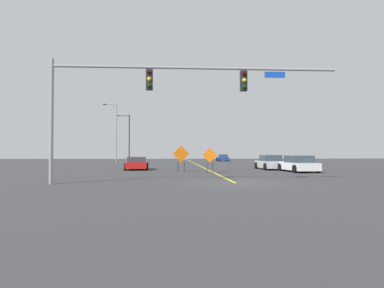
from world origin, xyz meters
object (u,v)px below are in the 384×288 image
at_px(street_lamp_far_right, 128,136).
at_px(street_lamp_near_right, 115,130).
at_px(car_white_approaching, 298,164).
at_px(car_silver_near, 270,163).
at_px(traffic_signal_assembly, 155,88).
at_px(car_blue_mid, 223,158).
at_px(construction_sign_left_lane, 210,157).
at_px(car_red_far, 137,163).
at_px(construction_sign_median_near, 181,155).

relative_size(street_lamp_far_right, street_lamp_near_right, 0.85).
xyz_separation_m(street_lamp_near_right, car_white_approaching, (18.80, -22.80, -4.25)).
bearing_deg(car_white_approaching, car_silver_near, 107.71).
distance_m(traffic_signal_assembly, car_silver_near, 17.45).
relative_size(car_blue_mid, car_silver_near, 0.95).
xyz_separation_m(traffic_signal_assembly, street_lamp_near_right, (-7.52, 32.57, -0.04)).
height_order(construction_sign_left_lane, car_silver_near, construction_sign_left_lane).
height_order(construction_sign_left_lane, car_blue_mid, construction_sign_left_lane).
relative_size(construction_sign_left_lane, car_silver_near, 0.47).
bearing_deg(car_red_far, street_lamp_far_right, 99.51).
relative_size(street_lamp_near_right, car_blue_mid, 2.24).
bearing_deg(street_lamp_near_right, car_blue_mid, 33.36).
height_order(car_red_far, car_silver_near, car_silver_near).
relative_size(construction_sign_median_near, car_silver_near, 0.52).
distance_m(construction_sign_median_near, car_blue_mid, 35.07).
xyz_separation_m(construction_sign_left_lane, car_silver_near, (6.29, 5.33, -0.63)).
bearing_deg(car_white_approaching, street_lamp_near_right, 129.51).
height_order(construction_sign_left_lane, car_red_far, construction_sign_left_lane).
height_order(traffic_signal_assembly, construction_sign_left_lane, traffic_signal_assembly).
bearing_deg(car_blue_mid, car_white_approaching, -88.39).
xyz_separation_m(traffic_signal_assembly, construction_sign_left_lane, (3.77, 8.26, -3.65)).
bearing_deg(construction_sign_left_lane, street_lamp_far_right, 109.57).
height_order(street_lamp_far_right, construction_sign_median_near, street_lamp_far_right).
xyz_separation_m(street_lamp_near_right, construction_sign_left_lane, (11.29, -24.31, -3.61)).
distance_m(street_lamp_near_right, car_red_far, 19.72).
bearing_deg(car_blue_mid, construction_sign_median_near, -104.36).
bearing_deg(traffic_signal_assembly, car_silver_near, 53.47).
bearing_deg(construction_sign_median_near, car_red_far, 137.48).
distance_m(street_lamp_far_right, construction_sign_median_near, 26.86).
relative_size(street_lamp_far_right, car_silver_near, 1.81).
distance_m(construction_sign_left_lane, construction_sign_median_near, 3.00).
bearing_deg(car_silver_near, street_lamp_near_right, 132.82).
xyz_separation_m(car_red_far, car_blue_mid, (12.70, 30.29, 0.01)).
bearing_deg(street_lamp_far_right, construction_sign_median_near, -73.30).
bearing_deg(car_silver_near, car_blue_mid, 89.54).
height_order(street_lamp_near_right, construction_sign_left_lane, street_lamp_near_right).
relative_size(traffic_signal_assembly, car_white_approaching, 3.25).
height_order(street_lamp_far_right, car_blue_mid, street_lamp_far_right).
distance_m(street_lamp_far_right, construction_sign_left_lane, 29.51).
relative_size(street_lamp_near_right, construction_sign_left_lane, 4.51).
bearing_deg(street_lamp_near_right, street_lamp_far_right, 66.56).
height_order(street_lamp_near_right, car_blue_mid, street_lamp_near_right).
height_order(traffic_signal_assembly, car_silver_near, traffic_signal_assembly).
bearing_deg(traffic_signal_assembly, car_blue_mid, 76.90).
distance_m(traffic_signal_assembly, car_red_far, 14.86).
relative_size(traffic_signal_assembly, car_silver_near, 3.55).
bearing_deg(construction_sign_left_lane, car_blue_mid, 79.72).
xyz_separation_m(construction_sign_left_lane, construction_sign_median_near, (-2.16, 2.08, 0.12)).
xyz_separation_m(traffic_signal_assembly, car_blue_mid, (10.31, 44.31, -4.33)).
relative_size(car_red_far, car_blue_mid, 1.01).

